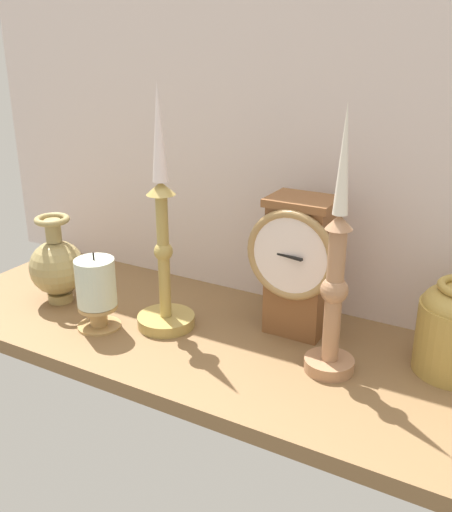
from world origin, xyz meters
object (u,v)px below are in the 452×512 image
mantel_clock (298,264)px  candlestick_tall_center (335,287)px  candlestick_tall_left (163,253)px  pillar_candle_front (96,291)px  brass_vase_bulbous (57,266)px

mantel_clock → candlestick_tall_center: candlestick_tall_center is taller
mantel_clock → candlestick_tall_left: (-19.31, -8.62, 1.01)cm
mantel_clock → candlestick_tall_center: 12.15cm
pillar_candle_front → brass_vase_bulbous: bearing=161.6°
mantel_clock → candlestick_tall_center: size_ratio=0.59×
candlestick_tall_left → candlestick_tall_center: 28.11cm
candlestick_tall_left → brass_vase_bulbous: (-22.04, -1.58, -5.96)cm
mantel_clock → candlestick_tall_left: candlestick_tall_left is taller
mantel_clock → candlestick_tall_left: size_ratio=0.57×
mantel_clock → candlestick_tall_center: (8.79, -8.31, 1.17)cm
mantel_clock → brass_vase_bulbous: mantel_clock is taller
candlestick_tall_left → brass_vase_bulbous: candlestick_tall_left is taller
candlestick_tall_center → pillar_candle_front: size_ratio=2.89×
candlestick_tall_left → pillar_candle_front: candlestick_tall_left is taller
candlestick_tall_left → brass_vase_bulbous: bearing=-175.9°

